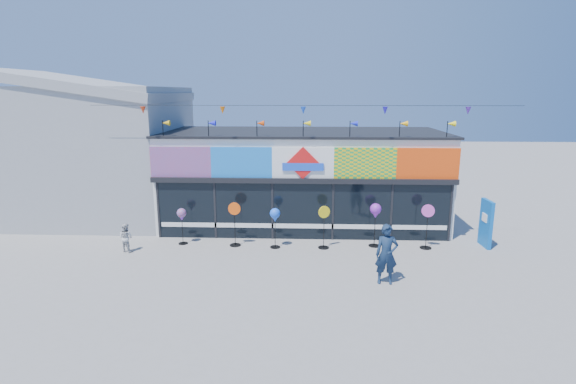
# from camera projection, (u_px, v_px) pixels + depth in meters

# --- Properties ---
(ground) EXTENTS (80.00, 80.00, 0.00)m
(ground) POSITION_uv_depth(u_px,v_px,m) (301.00, 272.00, 14.75)
(ground) COLOR gray
(ground) RESTS_ON ground
(kite_shop) EXTENTS (16.00, 5.70, 5.31)m
(kite_shop) POSITION_uv_depth(u_px,v_px,m) (303.00, 177.00, 20.09)
(kite_shop) COLOR white
(kite_shop) RESTS_ON ground
(neighbour_building) EXTENTS (8.18, 7.20, 6.87)m
(neighbour_building) POSITION_uv_depth(u_px,v_px,m) (93.00, 148.00, 21.27)
(neighbour_building) COLOR #939598
(neighbour_building) RESTS_ON ground
(blue_sign) EXTENTS (0.19, 0.91, 1.81)m
(blue_sign) POSITION_uv_depth(u_px,v_px,m) (486.00, 223.00, 17.04)
(blue_sign) COLOR #0B5AB1
(blue_sign) RESTS_ON ground
(spinner_0) EXTENTS (0.36, 0.36, 1.43)m
(spinner_0) POSITION_uv_depth(u_px,v_px,m) (182.00, 216.00, 17.26)
(spinner_0) COLOR black
(spinner_0) RESTS_ON ground
(spinner_1) EXTENTS (0.48, 0.43, 1.71)m
(spinner_1) POSITION_uv_depth(u_px,v_px,m) (235.00, 223.00, 17.11)
(spinner_1) COLOR black
(spinner_1) RESTS_ON ground
(spinner_2) EXTENTS (0.39, 0.39, 1.54)m
(spinner_2) POSITION_uv_depth(u_px,v_px,m) (275.00, 216.00, 16.82)
(spinner_2) COLOR black
(spinner_2) RESTS_ON ground
(spinner_3) EXTENTS (0.44, 0.42, 1.64)m
(spinner_3) POSITION_uv_depth(u_px,v_px,m) (324.00, 226.00, 16.84)
(spinner_3) COLOR black
(spinner_3) RESTS_ON ground
(spinner_4) EXTENTS (0.43, 0.43, 1.69)m
(spinner_4) POSITION_uv_depth(u_px,v_px,m) (375.00, 212.00, 16.94)
(spinner_4) COLOR black
(spinner_4) RESTS_ON ground
(spinner_5) EXTENTS (0.47, 0.44, 1.71)m
(spinner_5) POSITION_uv_depth(u_px,v_px,m) (427.00, 225.00, 16.81)
(spinner_5) COLOR black
(spinner_5) RESTS_ON ground
(adult_man) EXTENTS (0.70, 0.47, 1.88)m
(adult_man) POSITION_uv_depth(u_px,v_px,m) (387.00, 254.00, 13.71)
(adult_man) COLOR #142640
(adult_man) RESTS_ON ground
(child) EXTENTS (0.59, 0.45, 1.08)m
(child) POSITION_uv_depth(u_px,v_px,m) (126.00, 238.00, 16.55)
(child) COLOR #BABABA
(child) RESTS_ON ground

